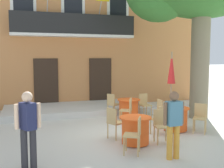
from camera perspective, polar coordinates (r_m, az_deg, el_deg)
ground_plane at (r=8.93m, az=4.12°, el=-9.79°), size 120.00×120.00×0.00m
building_facade at (r=15.18m, az=-9.40°, el=10.79°), size 13.00×5.09×7.50m
entrance_step_platform at (r=12.08m, az=-6.70°, el=-5.10°), size 6.30×2.64×0.25m
cafe_table_near_tree at (r=9.13m, az=13.05°, el=-7.03°), size 0.86×0.86×0.76m
cafe_chair_near_tree_0 at (r=9.71m, az=10.45°, el=-5.39°), size 0.41×0.41×0.91m
cafe_chair_near_tree_1 at (r=8.52m, az=10.03°, el=-6.95°), size 0.50×0.50×0.91m
cafe_chair_near_tree_2 at (r=9.08m, az=17.84°, el=-6.35°), size 0.56×0.56×0.91m
cafe_table_middle at (r=7.58m, az=4.88°, el=-9.53°), size 0.86×0.86×0.76m
cafe_chair_middle_0 at (r=7.81m, az=10.19°, el=-8.11°), size 0.47×0.47×0.91m
cafe_chair_middle_1 at (r=8.00m, az=0.45°, el=-7.70°), size 0.53×0.53×0.91m
cafe_chair_middle_2 at (r=6.82m, az=4.80°, el=-10.09°), size 0.55×0.55×0.91m
cafe_table_front at (r=10.60m, az=3.49°, el=-5.12°), size 0.86×0.86×0.76m
cafe_chair_front_0 at (r=9.84m, az=3.26°, el=-5.16°), size 0.55×0.55×0.91m
cafe_chair_front_1 at (r=11.02m, az=6.73°, el=-4.02°), size 0.45×0.45×0.91m
cafe_chair_front_2 at (r=10.98m, az=0.12°, el=-4.01°), size 0.55×0.55×0.91m
cafe_umbrella at (r=9.76m, az=12.22°, el=1.37°), size 0.44×0.44×2.55m
pedestrian_near_entrance at (r=6.55m, az=12.66°, el=-7.55°), size 0.53×0.24×1.59m
pedestrian_mid_plaza at (r=6.02m, az=-17.03°, el=-8.36°), size 0.53×0.40×1.67m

